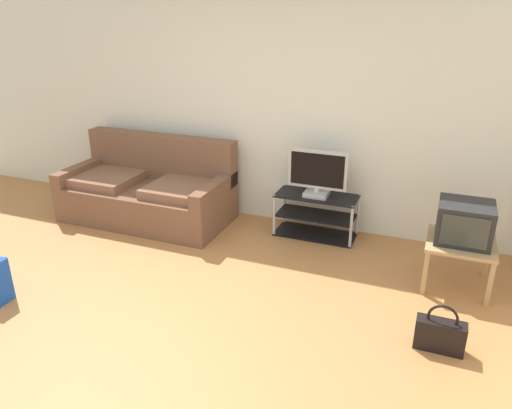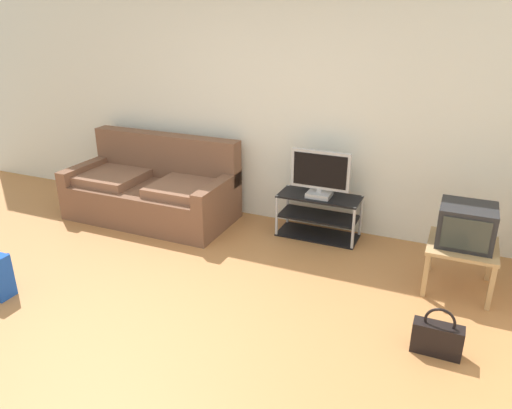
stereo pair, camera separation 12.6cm
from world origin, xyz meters
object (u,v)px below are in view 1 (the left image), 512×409
Objects in this scene: side_table at (460,248)px; handbag at (440,334)px; tv_stand at (316,215)px; flat_tv at (317,174)px; crt_tv at (464,222)px; couch at (149,191)px.

side_table is 1.51× the size of handbag.
side_table is at bearing -20.55° from tv_stand.
flat_tv is at bearing 131.56° from handbag.
tv_stand is 2.30× the size of handbag.
handbag is (-0.09, -1.02, -0.47)m from crt_tv.
tv_stand reaches higher than side_table.
flat_tv is (0.00, -0.02, 0.48)m from tv_stand.
tv_stand is (1.94, 0.24, -0.09)m from couch.
couch is at bearing 175.00° from side_table.
couch is 3.07× the size of flat_tv.
handbag is (1.35, -1.54, -0.10)m from tv_stand.
couch is 2.21× the size of tv_stand.
tv_stand is 1.57m from crt_tv.
crt_tv is (1.44, -0.52, 0.37)m from tv_stand.
crt_tv is at bearing -4.73° from couch.
side_table is (3.38, -0.30, 0.05)m from couch.
handbag is at bearing -48.44° from flat_tv.
crt_tv is (3.38, -0.28, 0.28)m from couch.
flat_tv is 1.10× the size of side_table.
flat_tv is 1.38× the size of crt_tv.
couch is 4.24× the size of crt_tv.
handbag is (-0.09, -1.00, -0.24)m from side_table.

